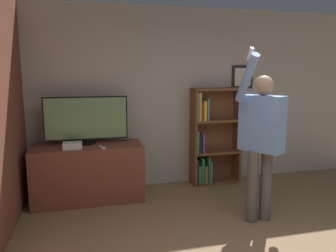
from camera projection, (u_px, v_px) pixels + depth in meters
The scene contains 7 objects.
wall_back at pixel (183, 98), 5.08m from camera, with size 6.60×0.09×2.70m.
tv_ledge at pixel (89, 173), 4.48m from camera, with size 1.46×0.61×0.77m.
television at pixel (86, 119), 4.45m from camera, with size 1.11×0.22×0.65m.
game_console at pixel (72, 146), 4.21m from camera, with size 0.24×0.16×0.09m.
remote_loose at pixel (102, 147), 4.25m from camera, with size 0.08×0.14×0.02m.
bookshelf at pixel (211, 139), 5.11m from camera, with size 0.77×0.28×1.50m.
person at pixel (262, 134), 3.73m from camera, with size 0.63×0.59×2.00m.
Camera 1 is at (-1.47, -2.03, 1.75)m, focal length 35.00 mm.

